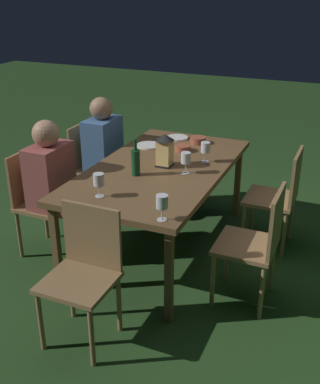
% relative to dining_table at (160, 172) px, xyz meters
% --- Properties ---
extents(ground_plane, '(16.00, 16.00, 0.00)m').
position_rel_dining_table_xyz_m(ground_plane, '(0.00, 0.00, -0.69)').
color(ground_plane, '#26471E').
extents(dining_table, '(1.87, 1.01, 0.74)m').
position_rel_dining_table_xyz_m(dining_table, '(0.00, 0.00, 0.00)').
color(dining_table, brown).
rests_on(dining_table, ground).
extents(chair_side_right_a, '(0.42, 0.40, 0.87)m').
position_rel_dining_table_xyz_m(chair_side_right_a, '(-0.42, 0.90, -0.21)').
color(chair_side_right_a, '#937047').
rests_on(chair_side_right_a, ground).
extents(chair_side_right_b, '(0.42, 0.40, 0.87)m').
position_rel_dining_table_xyz_m(chair_side_right_b, '(0.42, 0.90, -0.21)').
color(chair_side_right_b, '#937047').
rests_on(chair_side_right_b, ground).
extents(chair_side_left_b, '(0.42, 0.40, 0.87)m').
position_rel_dining_table_xyz_m(chair_side_left_b, '(0.42, -0.90, -0.21)').
color(chair_side_left_b, '#937047').
rests_on(chair_side_left_b, ground).
extents(person_in_rust, '(0.38, 0.47, 1.15)m').
position_rel_dining_table_xyz_m(person_in_rust, '(0.42, -0.70, -0.06)').
color(person_in_rust, '#9E4C47').
rests_on(person_in_rust, ground).
extents(chair_side_left_a, '(0.42, 0.40, 0.87)m').
position_rel_dining_table_xyz_m(chair_side_left_a, '(-0.42, -0.90, -0.21)').
color(chair_side_left_a, '#937047').
rests_on(chair_side_left_a, ground).
extents(person_in_blue, '(0.38, 0.47, 1.15)m').
position_rel_dining_table_xyz_m(person_in_blue, '(-0.42, -0.70, -0.06)').
color(person_in_blue, '#426699').
rests_on(person_in_blue, ground).
extents(chair_head_far, '(0.40, 0.42, 0.87)m').
position_rel_dining_table_xyz_m(chair_head_far, '(1.18, 0.00, -0.21)').
color(chair_head_far, '#937047').
rests_on(chair_head_far, ground).
extents(lantern_centerpiece, '(0.15, 0.15, 0.27)m').
position_rel_dining_table_xyz_m(lantern_centerpiece, '(-0.03, 0.03, 0.20)').
color(lantern_centerpiece, black).
rests_on(lantern_centerpiece, dining_table).
extents(green_bottle_on_table, '(0.07, 0.07, 0.29)m').
position_rel_dining_table_xyz_m(green_bottle_on_table, '(0.24, -0.10, 0.16)').
color(green_bottle_on_table, '#144723').
rests_on(green_bottle_on_table, dining_table).
extents(wine_glass_a, '(0.08, 0.08, 0.17)m').
position_rel_dining_table_xyz_m(wine_glass_a, '(0.05, 0.24, 0.17)').
color(wine_glass_a, silver).
rests_on(wine_glass_a, dining_table).
extents(wine_glass_b, '(0.08, 0.08, 0.17)m').
position_rel_dining_table_xyz_m(wine_glass_b, '(0.85, 0.38, 0.17)').
color(wine_glass_b, silver).
rests_on(wine_glass_b, dining_table).
extents(wine_glass_c, '(0.08, 0.08, 0.17)m').
position_rel_dining_table_xyz_m(wine_glass_c, '(0.69, -0.16, 0.17)').
color(wine_glass_c, silver).
rests_on(wine_glass_c, dining_table).
extents(wine_glass_d, '(0.08, 0.08, 0.17)m').
position_rel_dining_table_xyz_m(wine_glass_d, '(-0.25, 0.30, 0.17)').
color(wine_glass_d, silver).
rests_on(wine_glass_d, dining_table).
extents(plate_a, '(0.22, 0.22, 0.01)m').
position_rel_dining_table_xyz_m(plate_a, '(-0.43, -0.30, 0.06)').
color(plate_a, white).
rests_on(plate_a, dining_table).
extents(plate_b, '(0.20, 0.20, 0.01)m').
position_rel_dining_table_xyz_m(plate_b, '(-0.75, -0.14, 0.06)').
color(plate_b, white).
rests_on(plate_b, dining_table).
extents(bowl_olives, '(0.15, 0.15, 0.06)m').
position_rel_dining_table_xyz_m(bowl_olives, '(-0.69, 0.08, 0.08)').
color(bowl_olives, '#9E5138').
rests_on(bowl_olives, dining_table).
extents(bowl_bread, '(0.14, 0.14, 0.05)m').
position_rel_dining_table_xyz_m(bowl_bread, '(-0.43, 0.03, 0.08)').
color(bowl_bread, '#9E5138').
rests_on(bowl_bread, dining_table).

